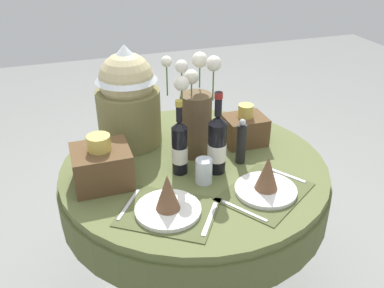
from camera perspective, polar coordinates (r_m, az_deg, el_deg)
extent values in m
plane|color=gray|center=(2.29, 0.24, -18.29)|extent=(8.00, 8.00, 0.00)
cylinder|color=#5B6638|center=(1.84, 0.28, -3.14)|extent=(1.14, 1.14, 0.04)
cylinder|color=#545D33|center=(1.89, 0.28, -5.61)|extent=(1.17, 1.17, 0.15)
cylinder|color=black|center=(2.04, 0.26, -11.45)|extent=(0.12, 0.12, 0.66)
cylinder|color=black|center=(2.28, 0.24, -18.03)|extent=(0.55, 0.55, 0.03)
cube|color=#4E562F|center=(1.55, -3.24, -9.15)|extent=(0.43, 0.41, 0.00)
cylinder|color=white|center=(1.54, -3.25, -8.86)|extent=(0.24, 0.24, 0.02)
cone|color=brown|center=(1.50, -3.33, -6.50)|extent=(0.09, 0.09, 0.14)
cube|color=silver|center=(1.59, -8.58, -8.04)|extent=(0.12, 0.16, 0.00)
cube|color=silver|center=(1.51, 2.42, -10.03)|extent=(0.12, 0.17, 0.00)
cube|color=#4E562F|center=(1.67, 9.90, -6.41)|extent=(0.43, 0.40, 0.00)
cylinder|color=white|center=(1.66, 9.92, -6.13)|extent=(0.24, 0.24, 0.02)
cone|color=brown|center=(1.62, 10.15, -3.86)|extent=(0.09, 0.09, 0.14)
cube|color=silver|center=(1.56, 7.07, -8.94)|extent=(0.11, 0.17, 0.00)
cube|color=silver|center=(1.79, 12.36, -4.00)|extent=(0.12, 0.17, 0.00)
cylinder|color=brown|center=(1.84, 0.52, 2.60)|extent=(0.14, 0.14, 0.28)
sphere|color=silver|center=(1.65, -1.41, 10.44)|extent=(0.05, 0.05, 0.05)
cylinder|color=#4C7038|center=(1.67, -1.38, 7.73)|extent=(0.01, 0.01, 0.14)
sphere|color=silver|center=(1.67, 2.98, 10.79)|extent=(0.06, 0.06, 0.06)
cylinder|color=#4C7038|center=(1.70, 2.90, 7.97)|extent=(0.01, 0.01, 0.13)
sphere|color=silver|center=(1.72, -3.48, 11.08)|extent=(0.05, 0.05, 0.05)
cylinder|color=#4C7038|center=(1.75, -3.40, 8.60)|extent=(0.01, 0.01, 0.13)
sphere|color=silver|center=(1.64, -1.44, 8.20)|extent=(0.06, 0.06, 0.06)
cylinder|color=#4C7038|center=(1.66, -1.42, 6.37)|extent=(0.01, 0.01, 0.07)
sphere|color=silver|center=(1.74, -0.07, 9.05)|extent=(0.06, 0.06, 0.06)
cylinder|color=#4C7038|center=(1.76, -0.07, 7.49)|extent=(0.01, 0.01, 0.06)
sphere|color=silver|center=(1.81, 1.06, 11.32)|extent=(0.07, 0.07, 0.07)
cylinder|color=#4C7038|center=(1.83, 1.04, 9.11)|extent=(0.01, 0.01, 0.10)
cylinder|color=black|center=(1.72, 3.39, -0.53)|extent=(0.08, 0.08, 0.22)
cylinder|color=silver|center=(1.73, 3.38, -1.03)|extent=(0.08, 0.08, 0.08)
cone|color=black|center=(1.66, 3.52, 3.30)|extent=(0.08, 0.08, 0.03)
cylinder|color=black|center=(1.64, 3.59, 5.39)|extent=(0.03, 0.03, 0.10)
cylinder|color=maroon|center=(1.62, 3.63, 6.59)|extent=(0.03, 0.03, 0.02)
cylinder|color=black|center=(1.72, -1.68, -0.89)|extent=(0.06, 0.06, 0.21)
cylinder|color=silver|center=(1.72, -1.67, -1.37)|extent=(0.07, 0.07, 0.07)
cone|color=black|center=(1.66, -1.73, 2.63)|extent=(0.06, 0.06, 0.03)
cylinder|color=black|center=(1.64, -1.76, 4.48)|extent=(0.02, 0.02, 0.09)
cylinder|color=#B29933|center=(1.62, -1.78, 5.52)|extent=(0.03, 0.03, 0.02)
cylinder|color=silver|center=(1.68, 1.61, -3.66)|extent=(0.07, 0.07, 0.10)
cylinder|color=black|center=(1.80, 6.66, -0.02)|extent=(0.04, 0.04, 0.18)
sphere|color=#B7B7BC|center=(1.76, 6.85, 2.93)|extent=(0.03, 0.03, 0.03)
cylinder|color=olive|center=(1.96, -8.47, 3.65)|extent=(0.29, 0.29, 0.26)
sphere|color=#C6B784|center=(1.90, -8.85, 8.54)|extent=(0.25, 0.25, 0.25)
cone|color=silver|center=(1.87, -9.04, 10.83)|extent=(0.28, 0.28, 0.16)
cube|color=brown|center=(1.70, -12.09, -3.00)|extent=(0.22, 0.20, 0.15)
cylinder|color=gold|center=(1.65, -12.47, 0.15)|extent=(0.09, 0.09, 0.06)
cube|color=brown|center=(1.98, 7.11, 1.92)|extent=(0.19, 0.15, 0.13)
cylinder|color=gold|center=(1.94, 7.28, 4.45)|extent=(0.07, 0.07, 0.06)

